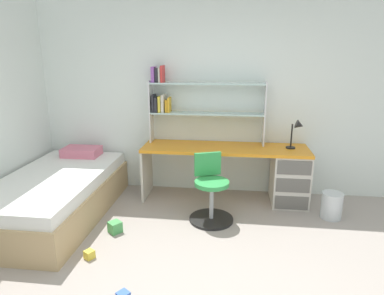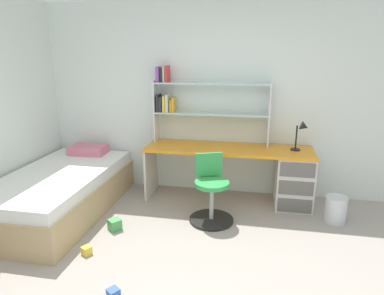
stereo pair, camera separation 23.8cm
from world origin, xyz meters
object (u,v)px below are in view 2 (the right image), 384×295
Objects in this scene: desk at (273,173)px; waste_bin at (336,210)px; bookshelf_hutch at (194,100)px; swivel_chair at (211,196)px; toy_block_yellow_2 at (87,251)px; toy_block_green_1 at (115,225)px; desk_lamp at (302,131)px; bed_platform at (60,192)px; toy_block_blue_0 at (113,294)px.

desk reaches higher than waste_bin.
bookshelf_hutch is 1.32m from swivel_chair.
toy_block_yellow_2 is at bearing -113.62° from bookshelf_hutch.
bookshelf_hutch is at bearing 61.03° from toy_block_green_1.
bookshelf_hutch is 18.64× the size of toy_block_yellow_2.
toy_block_yellow_2 is at bearing -98.88° from toy_block_green_1.
toy_block_green_1 is at bearing -156.98° from swivel_chair.
desk_lamp is 3.08m from bed_platform.
desk is 1.40× the size of bookshelf_hutch.
bookshelf_hutch is 2.61m from toy_block_blue_0.
swivel_chair is at bearing -139.64° from desk.
bookshelf_hutch reaches higher than desk_lamp.
swivel_chair is (-0.72, -0.61, -0.11)m from desk.
desk_lamp is 0.49× the size of swivel_chair.
desk is at bearing 15.88° from bed_platform.
bed_platform is 6.60× the size of waste_bin.
bookshelf_hutch is 12.36× the size of toy_block_green_1.
toy_block_yellow_2 is at bearing -155.48° from waste_bin.
bed_platform is 0.92m from toy_block_green_1.
toy_block_blue_0 is (-1.31, -2.09, -0.38)m from desk.
toy_block_green_1 is at bearing -149.05° from desk.
swivel_chair is at bearing 68.17° from toy_block_blue_0.
desk_lamp is 3.08× the size of toy_block_green_1.
waste_bin is at bearing 8.55° from swivel_chair.
waste_bin is (1.78, -0.57, -1.16)m from bookshelf_hutch.
toy_block_blue_0 is at bearing -122.10° from desk.
swivel_chair reaches higher than toy_block_yellow_2.
bookshelf_hutch is 2.28m from toy_block_yellow_2.
bed_platform is at bearing -148.92° from bookshelf_hutch.
bed_platform reaches higher than waste_bin.
bed_platform is 1.87m from toy_block_blue_0.
bed_platform is at bearing -164.12° from desk.
desk is at bearing 57.90° from toy_block_blue_0.
toy_block_blue_0 is (-0.59, -1.48, -0.27)m from swivel_chair.
toy_block_green_1 is (-2.46, -0.65, -0.10)m from waste_bin.
desk_lamp reaches higher than swivel_chair.
waste_bin is 2.55m from toy_block_green_1.
desk is at bearing 40.42° from toy_block_yellow_2.
bookshelf_hutch reaches higher than bed_platform.
bookshelf_hutch is 1.88m from toy_block_green_1.
swivel_chair is (-1.04, -0.61, -0.68)m from desk_lamp.
desk_lamp is at bearing 52.07° from toy_block_blue_0.
bookshelf_hutch is (-1.06, 0.18, 0.89)m from desk.
bed_platform reaches higher than toy_block_blue_0.
bed_platform reaches higher than toy_block_green_1.
toy_block_green_1 is at bearing 112.63° from toy_block_blue_0.
swivel_chair is 1.14m from toy_block_green_1.
desk_lamp is 2.81m from toy_block_yellow_2.
toy_block_yellow_2 is (-2.54, -1.16, -0.12)m from waste_bin.
waste_bin is 3.65× the size of toy_block_blue_0.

